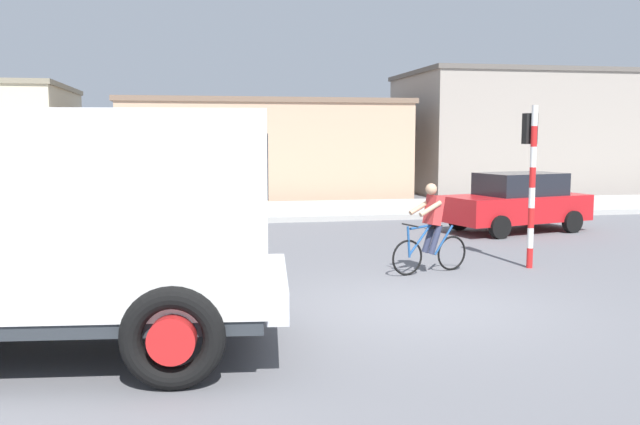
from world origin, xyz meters
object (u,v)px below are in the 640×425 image
object	(u,v)px
truck_foreground	(50,217)
traffic_light_pole	(531,164)
car_white_mid	(517,202)
pedestrian_near_kerb	(108,203)
cyclist	(431,228)
car_red_near	(47,222)

from	to	relation	value
truck_foreground	traffic_light_pole	distance (m)	9.12
car_white_mid	pedestrian_near_kerb	size ratio (longest dim) A/B	2.66
cyclist	car_red_near	size ratio (longest dim) A/B	0.42
pedestrian_near_kerb	car_red_near	bearing A→B (deg)	-102.97
traffic_light_pole	car_white_mid	world-z (taller)	traffic_light_pole
car_white_mid	traffic_light_pole	bearing A→B (deg)	-114.19
truck_foreground	pedestrian_near_kerb	distance (m)	10.00
cyclist	truck_foreground	bearing A→B (deg)	-148.27
traffic_light_pole	pedestrian_near_kerb	world-z (taller)	traffic_light_pole
cyclist	traffic_light_pole	size ratio (longest dim) A/B	0.54
cyclist	pedestrian_near_kerb	world-z (taller)	cyclist
truck_foreground	car_white_mid	bearing A→B (deg)	39.98
cyclist	car_red_near	bearing A→B (deg)	160.31
truck_foreground	pedestrian_near_kerb	xyz separation A→B (m)	(-0.54, 9.95, -0.82)
traffic_light_pole	pedestrian_near_kerb	distance (m)	10.68
car_red_near	pedestrian_near_kerb	size ratio (longest dim) A/B	2.55
car_red_near	pedestrian_near_kerb	world-z (taller)	pedestrian_near_kerb
cyclist	car_white_mid	size ratio (longest dim) A/B	0.40
cyclist	traffic_light_pole	distance (m)	2.43
pedestrian_near_kerb	cyclist	bearing A→B (deg)	-42.91
traffic_light_pole	car_white_mid	bearing A→B (deg)	65.81
car_red_near	pedestrian_near_kerb	xyz separation A→B (m)	(0.81, 3.51, 0.03)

